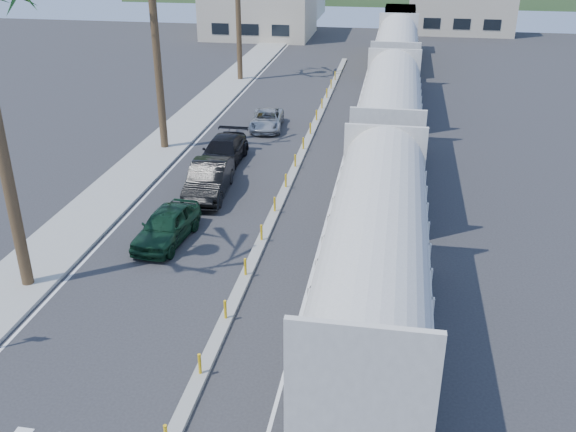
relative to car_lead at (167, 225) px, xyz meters
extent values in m
plane|color=#28282B|center=(4.04, -10.46, -0.75)|extent=(140.00, 140.00, 0.00)
cube|color=gray|center=(-4.46, 14.54, -0.67)|extent=(3.00, 90.00, 0.15)
cube|color=black|center=(8.32, 17.54, -0.72)|extent=(0.12, 100.00, 0.06)
cube|color=black|center=(9.76, 17.54, -0.72)|extent=(0.12, 100.00, 0.06)
cube|color=gray|center=(4.04, 9.54, -0.67)|extent=(0.45, 60.00, 0.15)
cylinder|color=gold|center=(4.04, -8.46, -0.25)|extent=(0.10, 0.10, 0.70)
cylinder|color=gold|center=(4.04, -5.46, -0.25)|extent=(0.10, 0.10, 0.70)
cylinder|color=gold|center=(4.04, -2.46, -0.25)|extent=(0.10, 0.10, 0.70)
cylinder|color=gold|center=(4.04, 0.54, -0.25)|extent=(0.10, 0.10, 0.70)
cylinder|color=gold|center=(4.04, 3.54, -0.25)|extent=(0.10, 0.10, 0.70)
cylinder|color=gold|center=(4.04, 6.54, -0.25)|extent=(0.10, 0.10, 0.70)
cylinder|color=gold|center=(4.04, 9.54, -0.25)|extent=(0.10, 0.10, 0.70)
cylinder|color=gold|center=(4.04, 12.54, -0.25)|extent=(0.10, 0.10, 0.70)
cylinder|color=gold|center=(4.04, 15.54, -0.25)|extent=(0.10, 0.10, 0.70)
cylinder|color=gold|center=(4.04, 18.54, -0.25)|extent=(0.10, 0.10, 0.70)
cylinder|color=gold|center=(4.04, 21.54, -0.25)|extent=(0.10, 0.10, 0.70)
cylinder|color=gold|center=(4.04, 24.54, -0.25)|extent=(0.10, 0.10, 0.70)
cylinder|color=gold|center=(4.04, 27.54, -0.25)|extent=(0.10, 0.10, 0.70)
cylinder|color=gold|center=(4.04, 30.54, -0.25)|extent=(0.10, 0.10, 0.70)
cube|color=silver|center=(-2.76, 14.54, -0.74)|extent=(0.12, 90.00, 0.01)
cube|color=silver|center=(6.54, 14.54, -0.74)|extent=(0.12, 90.00, 0.01)
cube|color=beige|center=(9.04, -6.97, 1.95)|extent=(3.00, 12.88, 3.40)
cylinder|color=beige|center=(9.04, -6.97, 3.65)|extent=(2.90, 12.58, 2.90)
cube|color=black|center=(9.04, -6.97, -0.25)|extent=(2.60, 12.88, 1.00)
cube|color=beige|center=(9.04, 8.03, 1.95)|extent=(3.00, 12.88, 3.40)
cylinder|color=beige|center=(9.04, 8.03, 3.65)|extent=(2.90, 12.58, 2.90)
cube|color=black|center=(9.04, 8.03, -0.25)|extent=(2.60, 12.88, 1.00)
cube|color=beige|center=(9.04, 23.03, 1.95)|extent=(3.00, 12.88, 3.40)
cylinder|color=beige|center=(9.04, 23.03, 3.65)|extent=(2.90, 12.58, 2.90)
cube|color=black|center=(9.04, 23.03, -0.25)|extent=(2.60, 12.88, 1.00)
cube|color=#4C4C4F|center=(9.04, 39.03, 0.30)|extent=(3.00, 17.00, 0.50)
cube|color=gold|center=(9.04, 38.03, 1.85)|extent=(2.70, 12.24, 2.60)
cube|color=gold|center=(9.04, 44.81, 2.15)|extent=(3.00, 3.74, 3.20)
cube|color=black|center=(9.04, 39.03, -0.30)|extent=(2.60, 13.60, 0.90)
cylinder|color=brown|center=(-3.96, -4.46, 4.75)|extent=(0.44, 0.44, 11.00)
cylinder|color=brown|center=(-4.26, 11.54, 4.25)|extent=(0.44, 0.44, 10.00)
cylinder|color=brown|center=(-3.96, 29.54, 5.25)|extent=(0.44, 0.44, 12.00)
cube|color=beige|center=(-6.96, 51.54, 3.25)|extent=(12.00, 10.00, 8.00)
cube|color=beige|center=(16.04, 59.54, 2.75)|extent=(12.00, 10.00, 7.00)
imported|color=#10311E|center=(0.00, 0.00, 0.00)|extent=(2.52, 4.69, 1.49)
imported|color=black|center=(0.37, 5.20, 0.09)|extent=(2.60, 5.38, 1.68)
imported|color=black|center=(-0.09, 9.62, 0.00)|extent=(2.11, 5.16, 1.50)
imported|color=#ABADB0|center=(1.00, 16.58, -0.15)|extent=(2.88, 4.73, 1.20)
camera|label=1|loc=(9.34, -23.41, 12.05)|focal=40.00mm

